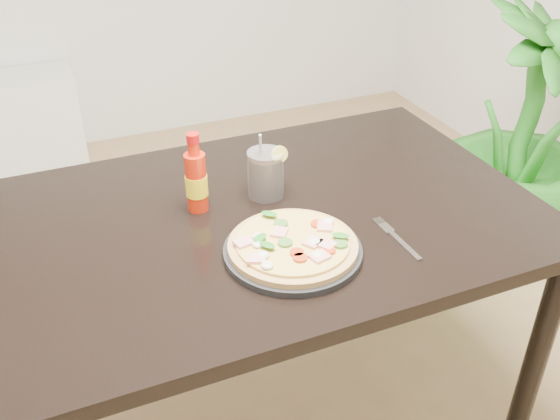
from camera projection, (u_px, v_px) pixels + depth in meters
name	position (u px, v px, depth m)	size (l,w,h in m)	color
dining_table	(262.00, 241.00, 1.61)	(1.40, 0.90, 0.75)	black
plate	(293.00, 251.00, 1.42)	(0.32, 0.32, 0.02)	black
pizza	(293.00, 244.00, 1.41)	(0.30, 0.30, 0.03)	tan
hot_sauce_bottle	(196.00, 180.00, 1.54)	(0.07, 0.07, 0.21)	red
cola_cup	(266.00, 175.00, 1.62)	(0.10, 0.10, 0.18)	black
fork	(395.00, 237.00, 1.48)	(0.02, 0.19, 0.00)	silver
houseplant	(525.00, 136.00, 2.48)	(0.58, 0.58, 1.04)	#267A20
plant_pot	(506.00, 222.00, 2.70)	(0.28, 0.28, 0.22)	brown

